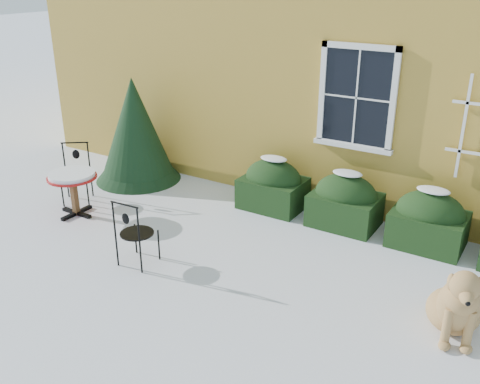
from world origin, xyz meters
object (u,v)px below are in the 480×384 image
Objects in this scene: evergreen_shrub at (136,140)px; patio_chair_far at (76,173)px; patio_chair_near at (135,232)px; dog at (457,306)px; bistro_table at (72,180)px.

patio_chair_far is (-0.20, -1.35, -0.29)m from evergreen_shrub.
patio_chair_near reaches higher than dog.
patio_chair_far is at bearing -29.33° from patio_chair_near.
patio_chair_far is at bearing 158.33° from dog.
patio_chair_near is at bearing -19.21° from bistro_table.
patio_chair_near is at bearing -62.42° from patio_chair_far.
dog is at bearing -40.93° from patio_chair_far.
evergreen_shrub reaches higher than patio_chair_far.
patio_chair_near is (1.96, -0.68, -0.13)m from bistro_table.
evergreen_shrub is 2.02× the size of patio_chair_near.
patio_chair_near reaches higher than bistro_table.
bistro_table is at bearing -83.62° from patio_chair_far.
evergreen_shrub is 2.47× the size of bistro_table.
patio_chair_near is 0.95× the size of patio_chair_far.
bistro_table is at bearing -23.18° from patio_chair_near.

